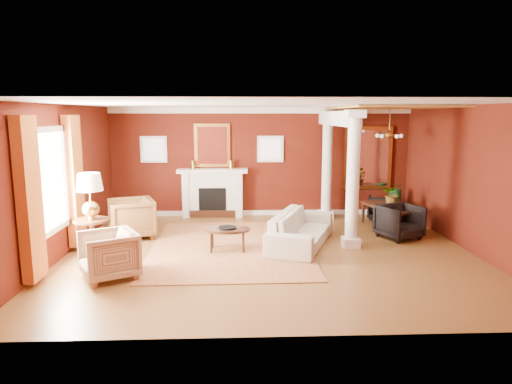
{
  "coord_description": "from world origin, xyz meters",
  "views": [
    {
      "loc": [
        -0.62,
        -8.73,
        2.7
      ],
      "look_at": [
        -0.26,
        0.42,
        1.15
      ],
      "focal_mm": 32.0,
      "sensor_mm": 36.0,
      "label": 1
    }
  ],
  "objects_px": {
    "armchair_leopard": "(131,216)",
    "dining_table": "(393,210)",
    "armchair_stripe": "(109,253)",
    "coffee_table": "(227,231)",
    "side_table": "(90,201)",
    "sofa": "(301,224)"
  },
  "relations": [
    {
      "from": "armchair_stripe",
      "to": "dining_table",
      "type": "bearing_deg",
      "value": 89.33
    },
    {
      "from": "armchair_leopard",
      "to": "armchair_stripe",
      "type": "relative_size",
      "value": 1.1
    },
    {
      "from": "dining_table",
      "to": "side_table",
      "type": "bearing_deg",
      "value": 92.73
    },
    {
      "from": "armchair_stripe",
      "to": "coffee_table",
      "type": "xyz_separation_m",
      "value": [
        1.95,
        1.47,
        -0.03
      ]
    },
    {
      "from": "sofa",
      "to": "side_table",
      "type": "height_order",
      "value": "side_table"
    },
    {
      "from": "dining_table",
      "to": "sofa",
      "type": "bearing_deg",
      "value": 104.23
    },
    {
      "from": "armchair_leopard",
      "to": "side_table",
      "type": "height_order",
      "value": "side_table"
    },
    {
      "from": "armchair_stripe",
      "to": "coffee_table",
      "type": "distance_m",
      "value": 2.44
    },
    {
      "from": "armchair_leopard",
      "to": "armchair_stripe",
      "type": "height_order",
      "value": "armchair_leopard"
    },
    {
      "from": "sofa",
      "to": "armchair_stripe",
      "type": "height_order",
      "value": "sofa"
    },
    {
      "from": "sofa",
      "to": "side_table",
      "type": "distance_m",
      "value": 4.19
    },
    {
      "from": "sofa",
      "to": "armchair_leopard",
      "type": "distance_m",
      "value": 3.76
    },
    {
      "from": "side_table",
      "to": "dining_table",
      "type": "height_order",
      "value": "side_table"
    },
    {
      "from": "armchair_stripe",
      "to": "side_table",
      "type": "xyz_separation_m",
      "value": [
        -0.59,
        1.06,
        0.68
      ]
    },
    {
      "from": "armchair_stripe",
      "to": "dining_table",
      "type": "relative_size",
      "value": 0.56
    },
    {
      "from": "dining_table",
      "to": "armchair_leopard",
      "type": "bearing_deg",
      "value": 80.39
    },
    {
      "from": "armchair_stripe",
      "to": "side_table",
      "type": "height_order",
      "value": "side_table"
    },
    {
      "from": "armchair_leopard",
      "to": "armchair_stripe",
      "type": "distance_m",
      "value": 2.57
    },
    {
      "from": "armchair_leopard",
      "to": "dining_table",
      "type": "distance_m",
      "value": 6.13
    },
    {
      "from": "sofa",
      "to": "coffee_table",
      "type": "relative_size",
      "value": 2.64
    },
    {
      "from": "armchair_stripe",
      "to": "dining_table",
      "type": "height_order",
      "value": "dining_table"
    },
    {
      "from": "armchair_stripe",
      "to": "armchair_leopard",
      "type": "bearing_deg",
      "value": 155.75
    }
  ]
}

